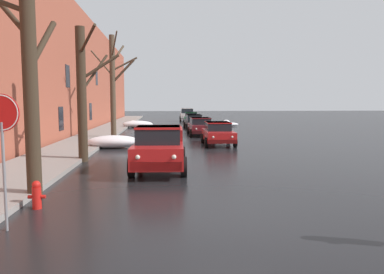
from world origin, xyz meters
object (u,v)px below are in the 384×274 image
(bare_tree_mid_block, at_px, (114,84))
(sedan_maroon_parked_kerbside_mid, at_px, (200,126))
(bare_tree_second_along_sidewalk, at_px, (83,92))
(sedan_green_queued_behind_truck, at_px, (191,118))
(sedan_red_parked_kerbside_close, at_px, (218,133))
(suv_white_at_far_intersection, at_px, (187,114))
(fire_hydrant, at_px, (37,195))
(pickup_truck_red_approaching_near_lane, at_px, (159,147))
(stop_sign_at_corner, at_px, (2,125))
(bare_tree_at_the_corner, at_px, (30,81))
(sedan_black_parked_far_down_block, at_px, (194,121))

(bare_tree_mid_block, bearing_deg, sedan_maroon_parked_kerbside_mid, 18.40)
(bare_tree_second_along_sidewalk, distance_m, sedan_green_queued_behind_truck, 28.47)
(sedan_red_parked_kerbside_close, distance_m, sedan_maroon_parked_kerbside_mid, 6.48)
(sedan_maroon_parked_kerbside_mid, relative_size, suv_white_at_far_intersection, 0.97)
(sedan_red_parked_kerbside_close, xyz_separation_m, fire_hydrant, (-6.56, -13.07, -0.39))
(pickup_truck_red_approaching_near_lane, xyz_separation_m, suv_white_at_far_intersection, (3.52, 36.09, 0.11))
(suv_white_at_far_intersection, bearing_deg, sedan_red_parked_kerbside_close, -89.92)
(stop_sign_at_corner, bearing_deg, sedan_maroon_parked_kerbside_mid, 73.56)
(bare_tree_at_the_corner, distance_m, pickup_truck_red_approaching_near_lane, 5.68)
(bare_tree_at_the_corner, distance_m, stop_sign_at_corner, 2.89)
(bare_tree_at_the_corner, xyz_separation_m, pickup_truck_red_approaching_near_lane, (3.44, 3.87, -2.33))
(bare_tree_mid_block, bearing_deg, stop_sign_at_corner, -89.22)
(sedan_black_parked_far_down_block, bearing_deg, sedan_green_queued_behind_truck, 87.31)
(pickup_truck_red_approaching_near_lane, bearing_deg, sedan_black_parked_far_down_block, 81.56)
(bare_tree_at_the_corner, xyz_separation_m, sedan_black_parked_far_down_block, (6.68, 25.67, -2.46))
(sedan_maroon_parked_kerbside_mid, height_order, stop_sign_at_corner, stop_sign_at_corner)
(bare_tree_at_the_corner, xyz_separation_m, sedan_green_queued_behind_truck, (7.05, 33.64, -2.46))
(sedan_maroon_parked_kerbside_mid, xyz_separation_m, stop_sign_at_corner, (-6.22, -21.09, 1.43))
(bare_tree_second_along_sidewalk, bearing_deg, suv_white_at_far_intersection, 78.51)
(bare_tree_second_along_sidewalk, distance_m, bare_tree_mid_block, 10.16)
(pickup_truck_red_approaching_near_lane, bearing_deg, suv_white_at_far_intersection, 84.44)
(bare_tree_mid_block, bearing_deg, bare_tree_at_the_corner, -90.34)
(sedan_maroon_parked_kerbside_mid, distance_m, suv_white_at_far_intersection, 21.56)
(bare_tree_mid_block, relative_size, sedan_green_queued_behind_truck, 1.78)
(sedan_red_parked_kerbside_close, height_order, fire_hydrant, sedan_red_parked_kerbside_close)
(sedan_red_parked_kerbside_close, distance_m, fire_hydrant, 14.63)
(bare_tree_second_along_sidewalk, height_order, bare_tree_mid_block, bare_tree_mid_block)
(suv_white_at_far_intersection, distance_m, stop_sign_at_corner, 43.17)
(sedan_black_parked_far_down_block, bearing_deg, bare_tree_second_along_sidewalk, -108.66)
(pickup_truck_red_approaching_near_lane, relative_size, stop_sign_at_corner, 1.79)
(bare_tree_at_the_corner, xyz_separation_m, sedan_red_parked_kerbside_close, (7.00, 11.94, -2.46))
(stop_sign_at_corner, bearing_deg, fire_hydrant, 86.74)
(bare_tree_at_the_corner, bearing_deg, bare_tree_mid_block, 89.66)
(pickup_truck_red_approaching_near_lane, height_order, sedan_black_parked_far_down_block, pickup_truck_red_approaching_near_lane)
(bare_tree_at_the_corner, bearing_deg, suv_white_at_far_intersection, 80.12)
(pickup_truck_red_approaching_near_lane, xyz_separation_m, sedan_red_parked_kerbside_close, (3.56, 8.07, -0.13))
(suv_white_at_far_intersection, bearing_deg, bare_tree_at_the_corner, -99.88)
(bare_tree_mid_block, height_order, sedan_red_parked_kerbside_close, bare_tree_mid_block)
(pickup_truck_red_approaching_near_lane, bearing_deg, stop_sign_at_corner, -115.26)
(bare_tree_mid_block, xyz_separation_m, sedan_red_parked_kerbside_close, (6.90, -4.32, -3.21))
(sedan_black_parked_far_down_block, bearing_deg, sedan_maroon_parked_kerbside_mid, -90.81)
(bare_tree_second_along_sidewalk, height_order, suv_white_at_far_intersection, bare_tree_second_along_sidewalk)
(sedan_red_parked_kerbside_close, xyz_separation_m, sedan_green_queued_behind_truck, (0.05, 21.70, -0.00))
(sedan_maroon_parked_kerbside_mid, height_order, sedan_green_queued_behind_truck, same)
(pickup_truck_red_approaching_near_lane, bearing_deg, bare_tree_second_along_sidewalk, 146.08)
(bare_tree_at_the_corner, bearing_deg, sedan_red_parked_kerbside_close, 59.62)
(bare_tree_at_the_corner, relative_size, sedan_black_parked_far_down_block, 1.36)
(sedan_red_parked_kerbside_close, distance_m, sedan_green_queued_behind_truck, 21.70)
(sedan_green_queued_behind_truck, relative_size, suv_white_at_far_intersection, 0.93)
(sedan_black_parked_far_down_block, distance_m, suv_white_at_far_intersection, 14.30)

